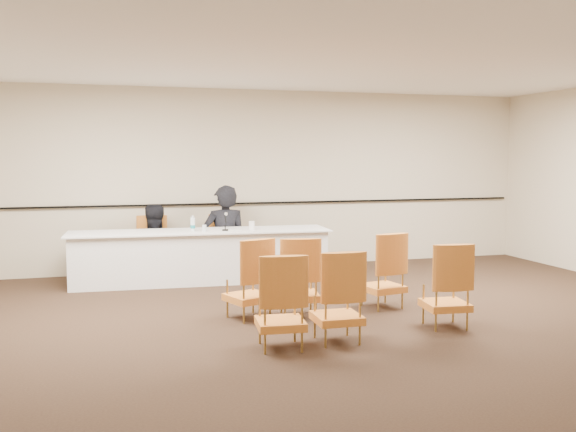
{
  "coord_description": "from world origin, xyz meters",
  "views": [
    {
      "loc": [
        -2.5,
        -6.56,
        1.89
      ],
      "look_at": [
        0.21,
        2.6,
        1.0
      ],
      "focal_mm": 40.0,
      "sensor_mm": 36.0,
      "label": 1
    }
  ],
  "objects_px": {
    "microphone": "(225,222)",
    "drinking_glass": "(204,228)",
    "panel_table": "(201,256)",
    "panelist_main": "(225,246)",
    "aud_chair_front_left": "(248,278)",
    "panelist_main_chair": "(225,245)",
    "aud_chair_back_right": "(445,285)",
    "coffee_cup": "(252,226)",
    "aud_chair_back_left": "(280,301)",
    "aud_chair_front_mid": "(298,277)",
    "water_bottle": "(193,223)",
    "aud_chair_back_mid": "(337,296)",
    "panelist_second_chair": "(152,247)",
    "panelist_second": "(153,256)",
    "aud_chair_front_right": "(382,270)"
  },
  "relations": [
    {
      "from": "microphone",
      "to": "drinking_glass",
      "type": "height_order",
      "value": "microphone"
    },
    {
      "from": "panel_table",
      "to": "microphone",
      "type": "xyz_separation_m",
      "value": [
        0.36,
        -0.12,
        0.52
      ]
    },
    {
      "from": "panelist_main",
      "to": "aud_chair_front_left",
      "type": "bearing_deg",
      "value": 86.28
    },
    {
      "from": "panelist_main_chair",
      "to": "aud_chair_back_right",
      "type": "height_order",
      "value": "same"
    },
    {
      "from": "panelist_main_chair",
      "to": "coffee_cup",
      "type": "xyz_separation_m",
      "value": [
        0.28,
        -0.69,
        0.37
      ]
    },
    {
      "from": "panelist_main_chair",
      "to": "aud_chair_back_left",
      "type": "bearing_deg",
      "value": -89.76
    },
    {
      "from": "microphone",
      "to": "drinking_glass",
      "type": "bearing_deg",
      "value": -161.79
    },
    {
      "from": "panelist_main",
      "to": "aud_chair_front_mid",
      "type": "distance_m",
      "value": 2.99
    },
    {
      "from": "drinking_glass",
      "to": "aud_chair_front_mid",
      "type": "bearing_deg",
      "value": -72.11
    },
    {
      "from": "coffee_cup",
      "to": "aud_chair_back_left",
      "type": "distance_m",
      "value": 3.49
    },
    {
      "from": "water_bottle",
      "to": "drinking_glass",
      "type": "bearing_deg",
      "value": -29.55
    },
    {
      "from": "aud_chair_back_mid",
      "to": "panelist_second_chair",
      "type": "bearing_deg",
      "value": 111.65
    },
    {
      "from": "aud_chair_front_mid",
      "to": "aud_chair_back_right",
      "type": "distance_m",
      "value": 1.69
    },
    {
      "from": "drinking_glass",
      "to": "coffee_cup",
      "type": "xyz_separation_m",
      "value": [
        0.72,
        -0.02,
        0.02
      ]
    },
    {
      "from": "panelist_main_chair",
      "to": "microphone",
      "type": "xyz_separation_m",
      "value": [
        -0.12,
        -0.66,
        0.44
      ]
    },
    {
      "from": "aud_chair_front_left",
      "to": "aud_chair_back_mid",
      "type": "distance_m",
      "value": 1.34
    },
    {
      "from": "panelist_main_chair",
      "to": "aud_chair_front_left",
      "type": "distance_m",
      "value": 2.91
    },
    {
      "from": "panel_table",
      "to": "coffee_cup",
      "type": "relative_size",
      "value": 28.98
    },
    {
      "from": "panelist_main",
      "to": "coffee_cup",
      "type": "relative_size",
      "value": 14.6
    },
    {
      "from": "aud_chair_front_left",
      "to": "aud_chair_front_mid",
      "type": "height_order",
      "value": "same"
    },
    {
      "from": "panelist_main_chair",
      "to": "drinking_glass",
      "type": "relative_size",
      "value": 9.5
    },
    {
      "from": "water_bottle",
      "to": "panel_table",
      "type": "bearing_deg",
      "value": 17.46
    },
    {
      "from": "aud_chair_front_mid",
      "to": "aud_chair_back_left",
      "type": "distance_m",
      "value": 1.28
    },
    {
      "from": "panelist_second_chair",
      "to": "microphone",
      "type": "distance_m",
      "value": 1.33
    },
    {
      "from": "panelist_second",
      "to": "aud_chair_front_mid",
      "type": "relative_size",
      "value": 1.72
    },
    {
      "from": "water_bottle",
      "to": "aud_chair_front_right",
      "type": "xyz_separation_m",
      "value": [
        2.04,
        -2.25,
        -0.42
      ]
    },
    {
      "from": "panelist_main",
      "to": "panelist_second",
      "type": "relative_size",
      "value": 1.19
    },
    {
      "from": "aud_chair_front_left",
      "to": "aud_chair_front_right",
      "type": "height_order",
      "value": "same"
    },
    {
      "from": "aud_chair_front_left",
      "to": "aud_chair_front_right",
      "type": "distance_m",
      "value": 1.73
    },
    {
      "from": "panelist_second",
      "to": "panelist_second_chair",
      "type": "xyz_separation_m",
      "value": [
        0.0,
        0.0,
        0.15
      ]
    },
    {
      "from": "panelist_second_chair",
      "to": "drinking_glass",
      "type": "distance_m",
      "value": 1.08
    },
    {
      "from": "drinking_glass",
      "to": "aud_chair_back_left",
      "type": "bearing_deg",
      "value": -86.74
    },
    {
      "from": "aud_chair_back_mid",
      "to": "aud_chair_back_left",
      "type": "bearing_deg",
      "value": -173.72
    },
    {
      "from": "panel_table",
      "to": "panelist_main_chair",
      "type": "bearing_deg",
      "value": 52.34
    },
    {
      "from": "aud_chair_front_left",
      "to": "coffee_cup",
      "type": "bearing_deg",
      "value": 55.95
    },
    {
      "from": "water_bottle",
      "to": "aud_chair_back_left",
      "type": "distance_m",
      "value": 3.59
    },
    {
      "from": "panelist_second",
      "to": "drinking_glass",
      "type": "height_order",
      "value": "panelist_second"
    },
    {
      "from": "panelist_main",
      "to": "microphone",
      "type": "distance_m",
      "value": 0.81
    },
    {
      "from": "panelist_second",
      "to": "aud_chair_front_mid",
      "type": "distance_m",
      "value": 3.37
    },
    {
      "from": "panelist_main_chair",
      "to": "water_bottle",
      "type": "xyz_separation_m",
      "value": [
        -0.59,
        -0.58,
        0.42
      ]
    },
    {
      "from": "panel_table",
      "to": "panelist_second",
      "type": "bearing_deg",
      "value": 140.75
    },
    {
      "from": "panelist_second",
      "to": "aud_chair_back_left",
      "type": "bearing_deg",
      "value": 88.89
    },
    {
      "from": "panelist_main_chair",
      "to": "panelist_second_chair",
      "type": "xyz_separation_m",
      "value": [
        -1.14,
        0.07,
        0.0
      ]
    },
    {
      "from": "panelist_main",
      "to": "panelist_main_chair",
      "type": "bearing_deg",
      "value": -0.0
    },
    {
      "from": "coffee_cup",
      "to": "panelist_second",
      "type": "bearing_deg",
      "value": 151.68
    },
    {
      "from": "panelist_second",
      "to": "coffee_cup",
      "type": "relative_size",
      "value": 12.23
    },
    {
      "from": "panelist_main",
      "to": "panelist_second",
      "type": "bearing_deg",
      "value": -1.8
    },
    {
      "from": "panel_table",
      "to": "aud_chair_back_mid",
      "type": "distance_m",
      "value": 3.63
    },
    {
      "from": "water_bottle",
      "to": "aud_chair_front_mid",
      "type": "xyz_separation_m",
      "value": [
        0.9,
        -2.39,
        -0.42
      ]
    },
    {
      "from": "panelist_second_chair",
      "to": "aud_chair_front_mid",
      "type": "height_order",
      "value": "same"
    }
  ]
}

